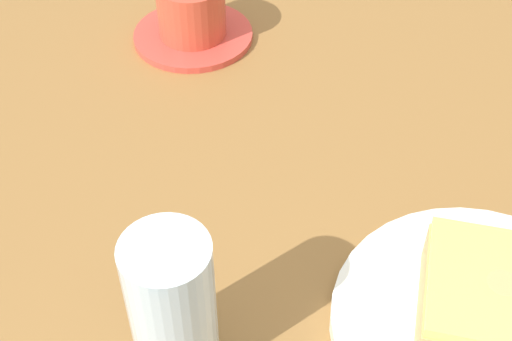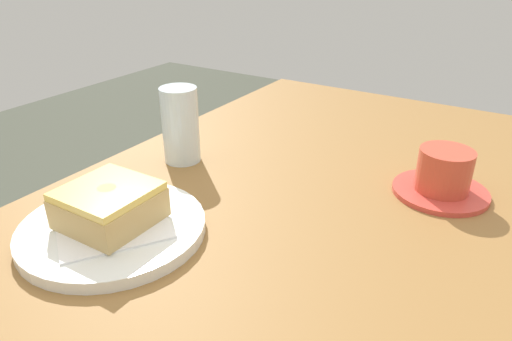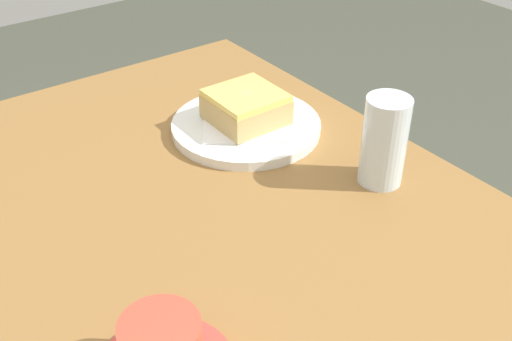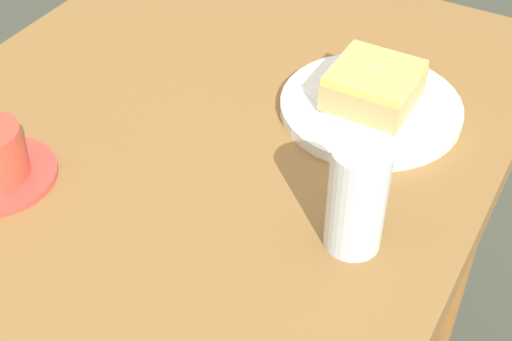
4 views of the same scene
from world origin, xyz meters
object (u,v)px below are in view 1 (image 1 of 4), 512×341
Objects in this scene: plate_glazed_square at (484,329)px; water_glass at (177,308)px; coffee_cup at (192,16)px; donut_glazed_square at (495,302)px.

water_glass is (-0.22, -0.07, 0.06)m from plate_glazed_square.
plate_glazed_square is 1.70× the size of coffee_cup.
donut_glazed_square is (-0.00, 0.00, 0.03)m from plate_glazed_square.
donut_glazed_square is at bearing 180.00° from plate_glazed_square.
donut_glazed_square is 0.76× the size of coffee_cup.
water_glass is at bearing -162.07° from plate_glazed_square.
coffee_cup is (-0.33, 0.33, 0.02)m from plate_glazed_square.
water_glass is at bearing -162.07° from donut_glazed_square.
coffee_cup is at bearing 134.96° from donut_glazed_square.
coffee_cup is (-0.11, 0.40, -0.03)m from water_glass.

